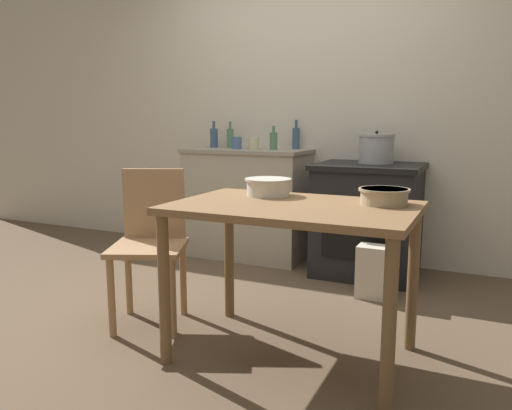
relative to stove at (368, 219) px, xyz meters
The scene contains 16 objects.
ground_plane 1.43m from the stove, 115.78° to the right, with size 14.00×14.00×0.00m, color brown.
wall_back 1.10m from the stove, 149.22° to the left, with size 8.00×0.07×2.55m.
counter_cabinet 1.05m from the stove, behind, with size 1.04×0.53×0.92m.
stove is the anchor object (origin of this frame).
work_table 1.53m from the stove, 91.09° to the right, with size 1.14×0.75×0.77m.
chair 1.71m from the stove, 122.76° to the right, with size 0.53×0.53×0.88m.
flour_sack 0.59m from the stove, 71.71° to the right, with size 0.23×0.16×0.35m, color beige.
stock_pot 0.53m from the stove, 61.27° to the left, with size 0.27×0.27×0.24m.
mixing_bowl_large 1.43m from the stove, 74.87° to the right, with size 0.24×0.24×0.08m.
mixing_bowl_small 1.39m from the stove, 100.92° to the right, with size 0.25×0.25×0.09m.
bottle_far_left 1.55m from the stove, behind, with size 0.07×0.07×0.23m.
bottle_left 1.42m from the stove, behind, with size 0.06×0.06×0.23m.
bottle_mid_left 0.93m from the stove, 159.88° to the left, with size 0.06×0.06×0.24m.
bottle_center_left 1.00m from the stove, behind, with size 0.06×0.06×0.19m.
cup_center 1.11m from the stove, behind, with size 0.09×0.09×0.10m, color beige.
cup_center_right 1.25m from the stove, behind, with size 0.08×0.08×0.10m, color #4C6B99.
Camera 1 is at (1.39, -2.47, 1.16)m, focal length 35.00 mm.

